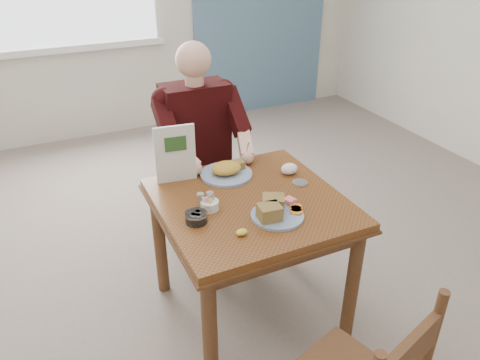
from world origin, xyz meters
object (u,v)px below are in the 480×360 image
chair_far (197,178)px  near_plate (275,210)px  table (250,218)px  diner (200,137)px  far_plate (227,171)px

chair_far → near_plate: 1.03m
table → chair_far: bearing=90.0°
table → diner: (0.00, 0.71, 0.17)m
table → chair_far: chair_far is taller
table → far_plate: size_ratio=2.96×
near_plate → far_plate: bearing=94.8°
near_plate → diner: bearing=92.4°
table → diner: 0.73m
far_plate → chair_far: bearing=89.8°
far_plate → diner: bearing=89.8°
chair_far → far_plate: 0.59m
diner → near_plate: 0.89m
chair_far → table: bearing=-90.0°
diner → near_plate: (0.04, -0.89, -0.03)m
table → diner: size_ratio=0.66×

